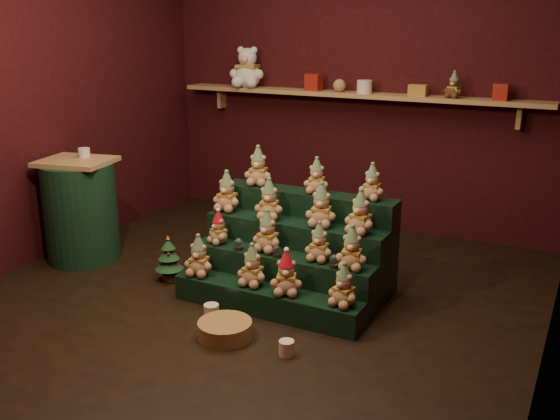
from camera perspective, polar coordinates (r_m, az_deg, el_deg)
The scene contains 39 objects.
ground at distance 4.70m, azimuth -2.34°, elevation -7.73°, with size 4.00×4.00×0.00m, color black.
back_wall at distance 6.16m, azimuth 7.22°, elevation 11.52°, with size 4.00×0.10×2.80m, color black.
left_wall at distance 5.62m, azimuth -21.26°, elevation 10.06°, with size 0.10×4.00×2.80m, color black.
back_shelf at distance 6.01m, azimuth 6.58°, elevation 10.39°, with size 3.60×0.26×0.24m.
riser_tier_front at distance 4.38m, azimuth -1.26°, elevation -8.29°, with size 1.40×0.22×0.18m, color black.
riser_tier_midfront at distance 4.52m, azimuth 0.09°, elevation -6.21°, with size 1.40×0.22×0.36m, color black.
riser_tier_midback at distance 4.67m, azimuth 1.34°, elevation -4.27°, with size 1.40×0.22×0.54m, color black.
riser_tier_back at distance 4.83m, azimuth 2.50°, elevation -2.44°, with size 1.40×0.22×0.72m, color black.
teddy_0 at distance 4.56m, azimuth -7.44°, elevation -4.16°, with size 0.21×0.19×0.30m, color tan, non-canonical shape.
teddy_1 at distance 4.35m, azimuth -2.55°, elevation -5.07°, with size 0.21×0.19×0.30m, color tan, non-canonical shape.
teddy_2 at distance 4.21m, azimuth 0.59°, elevation -5.77°, with size 0.22×0.20×0.30m, color tan, non-canonical shape.
teddy_3 at distance 4.06m, azimuth 5.86°, elevation -6.85°, with size 0.20×0.18×0.29m, color tan, non-canonical shape.
teddy_4 at distance 4.66m, azimuth -5.64°, elevation -1.59°, with size 0.18×0.16×0.25m, color tan, non-canonical shape.
teddy_5 at distance 4.47m, azimuth -1.16°, elevation -1.95°, with size 0.22×0.19×0.30m, color tan, non-canonical shape.
teddy_6 at distance 4.31m, azimuth 3.60°, elevation -2.93°, with size 0.19×0.17×0.27m, color tan, non-canonical shape.
teddy_7 at distance 4.18m, azimuth 6.59°, elevation -3.46°, with size 0.21×0.19×0.30m, color tan, non-canonical shape.
teddy_8 at distance 4.84m, azimuth -4.87°, elevation 1.70°, with size 0.22×0.20×0.31m, color tan, non-canonical shape.
teddy_9 at distance 4.62m, azimuth -1.00°, elevation 0.99°, with size 0.22×0.19×0.30m, color tan, non-canonical shape.
teddy_10 at distance 4.46m, azimuth 3.81°, elevation 0.46°, with size 0.22×0.20×0.31m, color tan, non-canonical shape.
teddy_11 at distance 4.33m, azimuth 7.38°, elevation -0.20°, with size 0.22×0.20×0.31m, color tan, non-canonical shape.
teddy_12 at distance 4.88m, azimuth -2.00°, elevation 4.02°, with size 0.22×0.19×0.30m, color tan, non-canonical shape.
teddy_13 at distance 4.66m, azimuth 3.37°, elevation 3.14°, with size 0.19×0.17×0.26m, color tan, non-canonical shape.
teddy_14 at distance 4.52m, azimuth 8.42°, elevation 2.54°, with size 0.19×0.17×0.26m, color tan, non-canonical shape.
snow_globe_a at distance 4.54m, azimuth -3.81°, elevation -3.13°, with size 0.07×0.07×0.09m.
snow_globe_b at distance 4.39m, azimuth -0.29°, elevation -3.80°, with size 0.06×0.06×0.08m.
snow_globe_c at distance 4.22m, azimuth 5.00°, elevation -4.69°, with size 0.07×0.07×0.09m.
side_table at distance 5.51m, azimuth -17.77°, elevation -0.04°, with size 0.65×0.61×0.87m.
table_ornament at distance 5.47m, azimuth -17.47°, elevation 5.03°, with size 0.10×0.10×0.08m, color beige.
mini_christmas_tree at distance 4.94m, azimuth -10.12°, elevation -4.40°, with size 0.22×0.22×0.38m.
mug_left at distance 4.34m, azimuth -6.29°, elevation -9.23°, with size 0.10×0.10×0.10m, color beige.
mug_right at distance 3.88m, azimuth 0.60°, elevation -12.51°, with size 0.09×0.09×0.09m, color beige.
wicker_basket at distance 4.09m, azimuth -5.05°, elevation -10.83°, with size 0.35×0.35×0.11m, color olive.
white_bear at distance 6.44m, azimuth -2.99°, elevation 13.38°, with size 0.36×0.32×0.50m, color silver, non-canonical shape.
brown_bear at distance 5.69m, azimuth 15.61°, elevation 10.95°, with size 0.16×0.14×0.22m, color #4C3019, non-canonical shape.
gift_tin_red_a at distance 6.12m, azimuth 3.12°, elevation 11.59°, with size 0.14×0.14×0.16m, color maroon.
gift_tin_cream at distance 5.93m, azimuth 7.73°, elevation 11.11°, with size 0.14×0.14×0.12m, color beige.
gift_tin_red_b at distance 5.63m, azimuth 19.55°, elevation 10.14°, with size 0.12×0.12×0.14m, color maroon.
shelf_plush_ball at distance 6.02m, azimuth 5.45°, elevation 11.26°, with size 0.12×0.12×0.12m, color tan.
scarf_gift_box at distance 5.78m, azimuth 12.50°, elevation 10.63°, with size 0.16×0.10×0.10m, color orange.
Camera 1 is at (2.15, -3.70, 1.94)m, focal length 40.00 mm.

